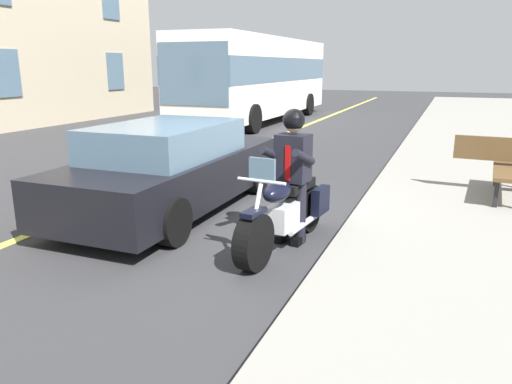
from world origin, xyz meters
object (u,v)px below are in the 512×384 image
object	(u,v)px
rider_main	(293,165)
motorcycle_main	(286,212)
car_dark	(172,168)
bus_near	(259,75)
bench_sidewalk	(511,163)

from	to	relation	value
rider_main	motorcycle_main	bearing A→B (deg)	-5.57
car_dark	bus_near	bearing A→B (deg)	-164.56
motorcycle_main	bench_sidewalk	size ratio (longest dim) A/B	1.21
rider_main	bus_near	distance (m)	14.35
motorcycle_main	rider_main	world-z (taller)	rider_main
rider_main	bench_sidewalk	xyz separation A→B (m)	(-3.05, 2.79, -0.32)
motorcycle_main	car_dark	bearing A→B (deg)	-111.87
motorcycle_main	rider_main	bearing A→B (deg)	174.43
rider_main	bus_near	bearing A→B (deg)	-156.75
rider_main	car_dark	xyz separation A→B (m)	(-0.69, -2.21, -0.35)
bus_near	bench_sidewalk	distance (m)	13.23
bench_sidewalk	rider_main	bearing A→B (deg)	-42.53
bus_near	car_dark	xyz separation A→B (m)	(12.47, 3.44, -1.18)
rider_main	car_dark	distance (m)	2.34
car_dark	rider_main	bearing A→B (deg)	72.63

